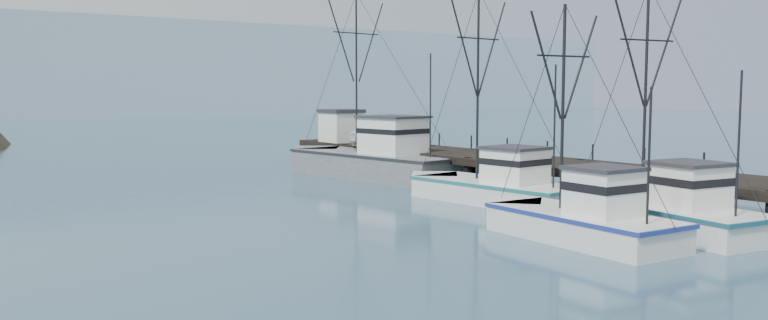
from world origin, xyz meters
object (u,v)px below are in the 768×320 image
(pier_shed, at_px, (341,125))
(trawler_far, at_px, (491,188))
(pier, at_px, (497,160))
(work_vessel, at_px, (371,161))
(trawler_mid, at_px, (576,221))
(trawler_near, at_px, (659,212))
(pickup_truck, at_px, (381,135))

(pier_shed, bearing_deg, trawler_far, -100.65)
(trawler_far, bearing_deg, pier, 43.86)
(trawler_far, xyz_separation_m, work_vessel, (1.38, 14.23, 0.41))
(trawler_far, bearing_deg, trawler_mid, -114.80)
(pier, xyz_separation_m, trawler_near, (-5.45, -16.29, -0.87))
(pier, distance_m, pier_shed, 17.83)
(work_vessel, bearing_deg, trawler_far, -95.53)
(trawler_far, bearing_deg, pier_shed, 79.35)
(trawler_mid, relative_size, pier_shed, 3.27)
(trawler_mid, bearing_deg, pier, 56.45)
(pickup_truck, bearing_deg, trawler_near, 146.37)
(work_vessel, bearing_deg, pickup_truck, 47.19)
(pier, xyz_separation_m, pier_shed, (-1.29, 17.70, 1.73))
(trawler_mid, height_order, pier_shed, trawler_mid)
(trawler_mid, height_order, work_vessel, work_vessel)
(pier, height_order, work_vessel, work_vessel)
(pier, distance_m, trawler_far, 7.86)
(trawler_near, xyz_separation_m, trawler_mid, (-4.88, 0.71, -0.00))
(work_vessel, distance_m, pickup_truck, 5.48)
(trawler_near, relative_size, pickup_truck, 1.97)
(pier, distance_m, work_vessel, 9.80)
(trawler_far, height_order, pickup_truck, trawler_far)
(trawler_near, height_order, pier_shed, trawler_near)
(trawler_mid, bearing_deg, pickup_truck, 71.15)
(work_vessel, relative_size, pickup_truck, 2.88)
(trawler_mid, bearing_deg, work_vessel, 76.01)
(pier, xyz_separation_m, work_vessel, (-4.26, 8.81, -0.46))
(pier, distance_m, trawler_mid, 18.72)
(work_vessel, xyz_separation_m, pickup_truck, (3.56, 3.85, 1.59))
(trawler_mid, relative_size, trawler_far, 0.84)
(pier_shed, bearing_deg, trawler_near, -96.99)
(trawler_far, relative_size, pier_shed, 3.90)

